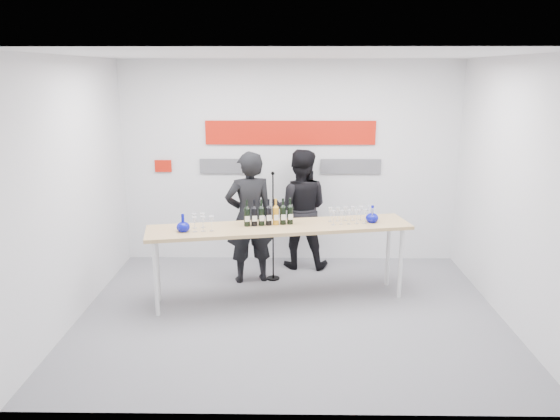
{
  "coord_description": "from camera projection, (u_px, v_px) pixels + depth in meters",
  "views": [
    {
      "loc": [
        -0.04,
        -6.06,
        2.83
      ],
      "look_at": [
        -0.13,
        0.51,
        1.15
      ],
      "focal_mm": 35.0,
      "sensor_mm": 36.0,
      "label": 1
    }
  ],
  "objects": [
    {
      "name": "presenter_right",
      "position": [
        300.0,
        209.0,
        7.94
      ],
      "size": [
        0.91,
        0.74,
        1.75
      ],
      "primitive_type": "imported",
      "rotation": [
        0.0,
        0.0,
        3.04
      ],
      "color": "black",
      "rests_on": "ground"
    },
    {
      "name": "decanter_right",
      "position": [
        372.0,
        214.0,
        6.87
      ],
      "size": [
        0.16,
        0.16,
        0.21
      ],
      "primitive_type": null,
      "color": "#080C9D",
      "rests_on": "tasting_table"
    },
    {
      "name": "presenter_left",
      "position": [
        249.0,
        218.0,
        7.37
      ],
      "size": [
        0.75,
        0.59,
        1.81
      ],
      "primitive_type": "imported",
      "rotation": [
        0.0,
        0.0,
        3.41
      ],
      "color": "black",
      "rests_on": "ground"
    },
    {
      "name": "glasses_right",
      "position": [
        351.0,
        215.0,
        6.86
      ],
      "size": [
        0.59,
        0.32,
        0.18
      ],
      "color": "silver",
      "rests_on": "tasting_table"
    },
    {
      "name": "decanter_left",
      "position": [
        183.0,
        223.0,
        6.47
      ],
      "size": [
        0.16,
        0.16,
        0.21
      ],
      "primitive_type": null,
      "color": "#080C9D",
      "rests_on": "tasting_table"
    },
    {
      "name": "tasting_table",
      "position": [
        280.0,
        231.0,
        6.75
      ],
      "size": [
        3.32,
        1.25,
        0.98
      ],
      "rotation": [
        0.0,
        0.0,
        0.19
      ],
      "color": "tan",
      "rests_on": "ground"
    },
    {
      "name": "glasses_left",
      "position": [
        201.0,
        223.0,
        6.53
      ],
      "size": [
        0.29,
        0.24,
        0.18
      ],
      "color": "silver",
      "rests_on": "tasting_table"
    },
    {
      "name": "signage",
      "position": [
        287.0,
        142.0,
        8.03
      ],
      "size": [
        3.38,
        0.02,
        0.79
      ],
      "color": "red",
      "rests_on": "back_wall"
    },
    {
      "name": "back_wall",
      "position": [
        290.0,
        163.0,
        8.13
      ],
      "size": [
        5.0,
        0.04,
        3.0
      ],
      "primitive_type": "cube",
      "color": "silver",
      "rests_on": "ground"
    },
    {
      "name": "wine_bottles",
      "position": [
        269.0,
        212.0,
        6.72
      ],
      "size": [
        0.62,
        0.19,
        0.33
      ],
      "rotation": [
        0.0,
        0.0,
        0.19
      ],
      "color": "black",
      "rests_on": "tasting_table"
    },
    {
      "name": "mic_stand",
      "position": [
        273.0,
        247.0,
        7.52
      ],
      "size": [
        0.18,
        0.18,
        1.53
      ],
      "rotation": [
        0.0,
        0.0,
        -0.36
      ],
      "color": "black",
      "rests_on": "ground"
    },
    {
      "name": "ground",
      "position": [
        290.0,
        313.0,
        6.57
      ],
      "size": [
        5.0,
        5.0,
        0.0
      ],
      "primitive_type": "plane",
      "color": "slate",
      "rests_on": "ground"
    }
  ]
}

